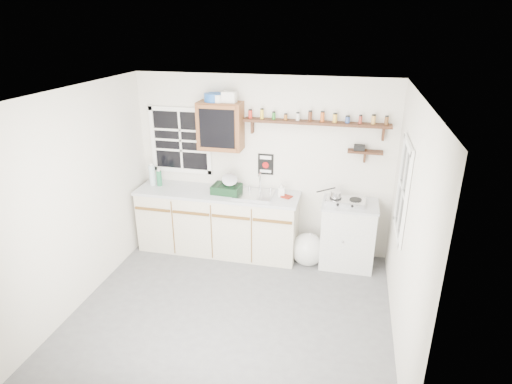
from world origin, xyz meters
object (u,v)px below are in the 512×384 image
Objects in this scene: right_cabinet at (348,234)px; dish_rack at (228,187)px; upper_cabinet at (220,126)px; main_cabinet at (218,221)px; spice_shelf at (316,122)px; hotplate at (345,201)px.

right_cabinet is 1.77m from dish_rack.
right_cabinet is at bearing -3.76° from upper_cabinet.
dish_rack is (0.12, -0.15, -0.81)m from upper_cabinet.
upper_cabinet is (0.03, 0.14, 1.36)m from main_cabinet.
hotplate is (0.45, -0.21, -0.98)m from spice_shelf.
right_cabinet is 1.40× the size of upper_cabinet.
upper_cabinet is at bearing 76.32° from main_cabinet.
main_cabinet is at bearing -176.66° from hotplate.
upper_cabinet is 1.22× the size of hotplate.
main_cabinet is 0.57m from dish_rack.
right_cabinet is 1.71× the size of hotplate.
upper_cabinet reaches higher than spice_shelf.
dish_rack is at bearing -49.91° from upper_cabinet.
main_cabinet is at bearing -170.80° from spice_shelf.
spice_shelf is 3.60× the size of hotplate.
hotplate is at bearing 3.14° from dish_rack.
upper_cabinet is at bearing 132.97° from dish_rack.
right_cabinet is at bearing 3.81° from dish_rack.
hotplate reaches higher than main_cabinet.
main_cabinet is 3.55× the size of upper_cabinet.
main_cabinet is 2.54× the size of right_cabinet.
spice_shelf reaches higher than dish_rack.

